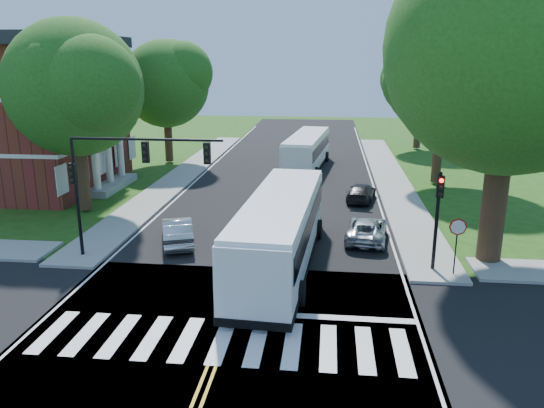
# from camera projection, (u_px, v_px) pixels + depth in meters

# --- Properties ---
(ground) EXTENTS (140.00, 140.00, 0.00)m
(ground) POSITION_uv_depth(u_px,v_px,m) (224.00, 334.00, 18.41)
(ground) COLOR #1E4912
(ground) RESTS_ON ground
(road) EXTENTS (14.00, 96.00, 0.01)m
(road) POSITION_uv_depth(u_px,v_px,m) (276.00, 200.00, 35.65)
(road) COLOR black
(road) RESTS_ON ground
(cross_road) EXTENTS (60.00, 12.00, 0.01)m
(cross_road) POSITION_uv_depth(u_px,v_px,m) (224.00, 334.00, 18.41)
(cross_road) COLOR black
(cross_road) RESTS_ON ground
(center_line) EXTENTS (0.36, 70.00, 0.01)m
(center_line) POSITION_uv_depth(u_px,v_px,m) (282.00, 186.00, 39.48)
(center_line) COLOR gold
(center_line) RESTS_ON road
(edge_line_w) EXTENTS (0.12, 70.00, 0.01)m
(edge_line_w) POSITION_uv_depth(u_px,v_px,m) (193.00, 184.00, 40.19)
(edge_line_w) COLOR silver
(edge_line_w) RESTS_ON road
(edge_line_e) EXTENTS (0.12, 70.00, 0.01)m
(edge_line_e) POSITION_uv_depth(u_px,v_px,m) (374.00, 188.00, 38.77)
(edge_line_e) COLOR silver
(edge_line_e) RESTS_ON road
(crosswalk) EXTENTS (12.60, 3.00, 0.01)m
(crosswalk) POSITION_uv_depth(u_px,v_px,m) (222.00, 341.00, 17.93)
(crosswalk) COLOR silver
(crosswalk) RESTS_ON road
(stop_bar) EXTENTS (6.60, 0.40, 0.01)m
(stop_bar) POSITION_uv_depth(u_px,v_px,m) (326.00, 317.00, 19.57)
(stop_bar) COLOR silver
(stop_bar) RESTS_ON road
(sidewalk_nw) EXTENTS (2.60, 40.00, 0.15)m
(sidewalk_nw) POSITION_uv_depth(u_px,v_px,m) (184.00, 174.00, 43.20)
(sidewalk_nw) COLOR gray
(sidewalk_nw) RESTS_ON ground
(sidewalk_ne) EXTENTS (2.60, 40.00, 0.15)m
(sidewalk_ne) POSITION_uv_depth(u_px,v_px,m) (391.00, 179.00, 41.47)
(sidewalk_ne) COLOR gray
(sidewalk_ne) RESTS_ON ground
(tree_ne_big) EXTENTS (10.80, 10.80, 14.91)m
(tree_ne_big) POSITION_uv_depth(u_px,v_px,m) (512.00, 49.00, 22.35)
(tree_ne_big) COLOR #321E14
(tree_ne_big) RESTS_ON ground
(tree_west_near) EXTENTS (8.00, 8.00, 11.40)m
(tree_west_near) POSITION_uv_depth(u_px,v_px,m) (75.00, 88.00, 31.00)
(tree_west_near) COLOR #321E14
(tree_west_near) RESTS_ON ground
(tree_west_far) EXTENTS (7.60, 7.60, 10.67)m
(tree_west_far) POSITION_uv_depth(u_px,v_px,m) (166.00, 84.00, 46.42)
(tree_west_far) COLOR #321E14
(tree_west_far) RESTS_ON ground
(tree_east_mid) EXTENTS (8.40, 8.40, 11.93)m
(tree_east_mid) POSITION_uv_depth(u_px,v_px,m) (444.00, 78.00, 38.09)
(tree_east_mid) COLOR #321E14
(tree_east_mid) RESTS_ON ground
(tree_east_far) EXTENTS (7.20, 7.20, 10.34)m
(tree_east_far) POSITION_uv_depth(u_px,v_px,m) (421.00, 82.00, 53.58)
(tree_east_far) COLOR #321E14
(tree_east_far) RESTS_ON ground
(signal_nw) EXTENTS (7.15, 0.46, 5.66)m
(signal_nw) POSITION_uv_depth(u_px,v_px,m) (123.00, 169.00, 24.00)
(signal_nw) COLOR black
(signal_nw) RESTS_ON ground
(signal_ne) EXTENTS (0.30, 0.46, 4.40)m
(signal_ne) POSITION_uv_depth(u_px,v_px,m) (438.00, 208.00, 22.93)
(signal_ne) COLOR black
(signal_ne) RESTS_ON ground
(stop_sign) EXTENTS (0.76, 0.08, 2.53)m
(stop_sign) POSITION_uv_depth(u_px,v_px,m) (457.00, 233.00, 22.65)
(stop_sign) COLOR black
(stop_sign) RESTS_ON ground
(bus_lead) EXTENTS (3.65, 12.85, 3.29)m
(bus_lead) POSITION_uv_depth(u_px,v_px,m) (280.00, 230.00, 23.91)
(bus_lead) COLOR white
(bus_lead) RESTS_ON road
(bus_follow) EXTENTS (3.71, 11.69, 2.97)m
(bus_follow) POSITION_uv_depth(u_px,v_px,m) (307.00, 151.00, 45.05)
(bus_follow) COLOR white
(bus_follow) RESTS_ON road
(hatchback) EXTENTS (2.73, 4.45, 1.38)m
(hatchback) POSITION_uv_depth(u_px,v_px,m) (177.00, 231.00, 27.08)
(hatchback) COLOR #AFB1B6
(hatchback) RESTS_ON road
(suv) EXTENTS (2.52, 4.52, 1.19)m
(suv) POSITION_uv_depth(u_px,v_px,m) (367.00, 229.00, 27.68)
(suv) COLOR #B4B7BC
(suv) RESTS_ON road
(dark_sedan) EXTENTS (2.33, 4.19, 1.15)m
(dark_sedan) POSITION_uv_depth(u_px,v_px,m) (361.00, 192.00, 35.31)
(dark_sedan) COLOR black
(dark_sedan) RESTS_ON road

